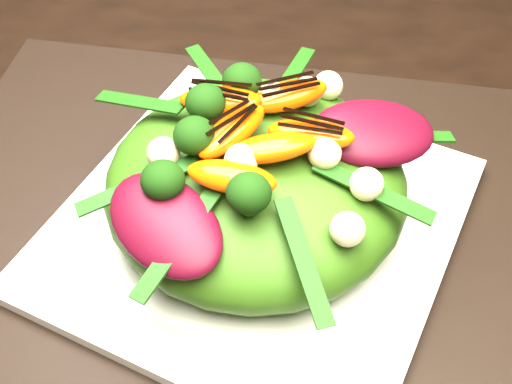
{
  "coord_description": "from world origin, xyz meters",
  "views": [
    {
      "loc": [
        -0.29,
        -0.31,
        1.15
      ],
      "look_at": [
        -0.3,
        0.01,
        0.8
      ],
      "focal_mm": 48.0,
      "sensor_mm": 36.0,
      "label": 1
    }
  ],
  "objects_px": {
    "salad_bowl": "(256,213)",
    "orange_segment": "(248,125)",
    "plate_base": "(256,225)",
    "placemat": "(256,231)",
    "lettuce_mound": "(256,183)"
  },
  "relations": [
    {
      "from": "salad_bowl",
      "to": "orange_segment",
      "type": "height_order",
      "value": "orange_segment"
    },
    {
      "from": "plate_base",
      "to": "placemat",
      "type": "bearing_deg",
      "value": 0.0
    },
    {
      "from": "salad_bowl",
      "to": "orange_segment",
      "type": "distance_m",
      "value": 0.08
    },
    {
      "from": "salad_bowl",
      "to": "lettuce_mound",
      "type": "relative_size",
      "value": 1.05
    },
    {
      "from": "placemat",
      "to": "plate_base",
      "type": "relative_size",
      "value": 1.91
    },
    {
      "from": "placemat",
      "to": "orange_segment",
      "type": "relative_size",
      "value": 9.16
    },
    {
      "from": "salad_bowl",
      "to": "orange_segment",
      "type": "xyz_separation_m",
      "value": [
        -0.01,
        0.01,
        0.08
      ]
    },
    {
      "from": "lettuce_mound",
      "to": "salad_bowl",
      "type": "bearing_deg",
      "value": 0.0
    },
    {
      "from": "lettuce_mound",
      "to": "orange_segment",
      "type": "distance_m",
      "value": 0.04
    },
    {
      "from": "plate_base",
      "to": "salad_bowl",
      "type": "height_order",
      "value": "salad_bowl"
    },
    {
      "from": "salad_bowl",
      "to": "lettuce_mound",
      "type": "distance_m",
      "value": 0.03
    },
    {
      "from": "plate_base",
      "to": "lettuce_mound",
      "type": "height_order",
      "value": "lettuce_mound"
    },
    {
      "from": "placemat",
      "to": "plate_base",
      "type": "xyz_separation_m",
      "value": [
        0.0,
        0.0,
        0.01
      ]
    },
    {
      "from": "placemat",
      "to": "orange_segment",
      "type": "distance_m",
      "value": 0.1
    },
    {
      "from": "salad_bowl",
      "to": "placemat",
      "type": "bearing_deg",
      "value": 0.0
    }
  ]
}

